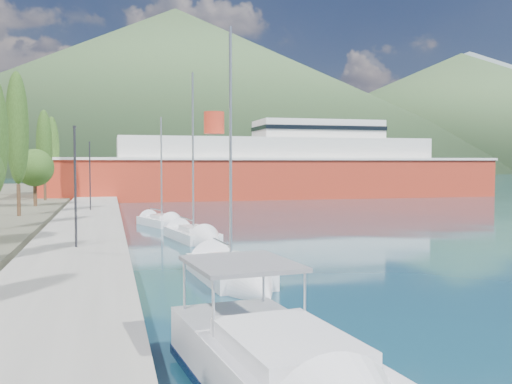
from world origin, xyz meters
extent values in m
plane|color=#133A4B|center=(0.00, 120.00, 0.00)|extent=(1400.00, 1400.00, 0.00)
cube|color=gray|center=(-9.00, 26.00, 0.40)|extent=(5.00, 88.00, 0.80)
cone|color=slate|center=(80.00, 680.00, 90.00)|extent=(760.00, 760.00, 180.00)
cone|color=slate|center=(420.00, 600.00, 70.00)|extent=(640.00, 640.00, 140.00)
cone|color=#3B5632|center=(40.00, 400.00, 57.50)|extent=(480.00, 480.00, 115.00)
cone|color=#3B5632|center=(260.00, 380.00, 45.00)|extent=(420.00, 420.00, 90.00)
cylinder|color=#47301E|center=(-14.47, 34.75, 1.98)|extent=(0.30, 0.30, 2.56)
ellipsoid|color=#2C4C1A|center=(-14.47, 34.75, 7.80)|extent=(1.80, 1.80, 9.08)
cylinder|color=#47301E|center=(-14.47, 45.33, 1.86)|extent=(0.36, 0.36, 2.32)
sphere|color=#2C4C1A|center=(-14.47, 45.33, 4.50)|extent=(3.71, 3.71, 3.71)
cylinder|color=#47301E|center=(-14.47, 54.34, 1.83)|extent=(0.30, 0.30, 2.27)
ellipsoid|color=#2C4C1A|center=(-14.47, 54.34, 6.98)|extent=(1.80, 1.80, 8.03)
cylinder|color=#47301E|center=(-14.47, 63.57, 1.83)|extent=(0.30, 0.30, 2.26)
ellipsoid|color=#2C4C1A|center=(-14.47, 63.57, 6.96)|extent=(1.80, 1.80, 8.00)
cylinder|color=#2D2D33|center=(-9.00, 15.14, 3.80)|extent=(0.12, 0.12, 6.00)
cube|color=#2D2D33|center=(-9.00, 15.39, 6.80)|extent=(0.15, 0.50, 0.12)
cylinder|color=#2D2D33|center=(-9.00, 37.75, 3.80)|extent=(0.12, 0.12, 6.00)
cube|color=#2D2D33|center=(-9.00, 38.00, 6.80)|extent=(0.15, 0.50, 0.12)
cube|color=silver|center=(-4.13, -3.23, 0.78)|extent=(3.48, 7.06, 1.14)
cube|color=silver|center=(-4.03, -4.06, 1.50)|extent=(2.53, 3.54, 0.41)
cube|color=slate|center=(-4.34, -1.43, 2.64)|extent=(2.68, 3.07, 0.10)
cube|color=silver|center=(-2.43, 9.39, 0.26)|extent=(2.92, 6.09, 0.94)
cube|color=silver|center=(-2.39, 9.00, 0.89)|extent=(1.65, 2.48, 0.37)
cylinder|color=silver|center=(-2.39, 9.00, 5.71)|extent=(0.12, 0.12, 9.96)
cone|color=silver|center=(-2.10, 5.63, 0.26)|extent=(2.64, 2.95, 2.41)
cube|color=silver|center=(-2.23, 22.15, 0.23)|extent=(3.13, 6.13, 0.83)
cube|color=silver|center=(-2.16, 21.77, 0.78)|extent=(1.67, 2.53, 0.32)
cylinder|color=silver|center=(-2.16, 21.77, 5.68)|extent=(0.12, 0.12, 10.09)
cone|color=silver|center=(-1.55, 18.47, 0.23)|extent=(2.57, 3.06, 2.11)
cube|color=silver|center=(-3.48, 31.11, 0.22)|extent=(3.53, 5.06, 0.80)
cube|color=silver|center=(-3.37, 30.82, 0.75)|extent=(1.79, 2.17, 0.31)
cylinder|color=silver|center=(-3.37, 30.82, 4.60)|extent=(0.12, 0.12, 7.97)
cone|color=silver|center=(-2.44, 28.32, 0.22)|extent=(2.66, 2.74, 2.04)
cube|color=#B6301D|center=(15.67, 64.16, 2.41)|extent=(63.61, 13.25, 6.14)
cube|color=silver|center=(15.67, 64.16, 5.48)|extent=(64.05, 13.64, 0.33)
cube|color=silver|center=(15.67, 64.16, 6.80)|extent=(43.89, 10.98, 3.29)
cube|color=silver|center=(22.25, 64.15, 9.76)|extent=(17.82, 8.18, 2.63)
cylinder|color=#B6301D|center=(6.90, 64.17, 10.53)|extent=(2.85, 2.85, 3.07)
camera|label=1|loc=(-7.36, -14.51, 5.04)|focal=40.00mm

